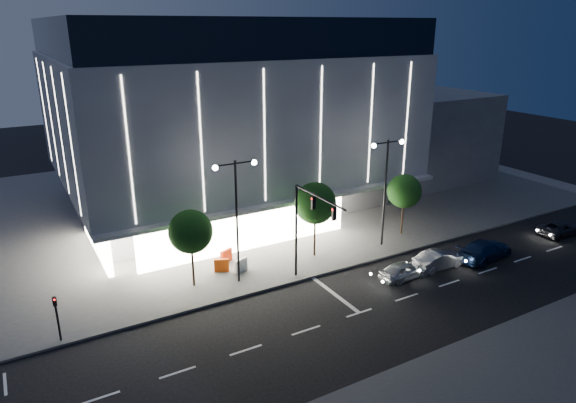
% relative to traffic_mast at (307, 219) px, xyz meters
% --- Properties ---
extents(ground, '(160.00, 160.00, 0.00)m').
position_rel_traffic_mast_xyz_m(ground, '(-1.00, -3.34, -5.03)').
color(ground, black).
rests_on(ground, ground).
extents(sidewalk_museum, '(70.00, 40.00, 0.15)m').
position_rel_traffic_mast_xyz_m(sidewalk_museum, '(4.00, 20.66, -4.95)').
color(sidewalk_museum, '#474747').
rests_on(sidewalk_museum, ground).
extents(sidewalk_near, '(70.00, 10.00, 0.15)m').
position_rel_traffic_mast_xyz_m(sidewalk_near, '(4.00, -15.34, -4.95)').
color(sidewalk_near, '#474747').
rests_on(sidewalk_near, ground).
extents(museum, '(30.00, 25.80, 18.00)m').
position_rel_traffic_mast_xyz_m(museum, '(1.98, 18.97, 4.25)').
color(museum, '#4C4C51').
rests_on(museum, ground).
extents(annex_building, '(16.00, 20.00, 10.00)m').
position_rel_traffic_mast_xyz_m(annex_building, '(25.00, 20.66, -0.03)').
color(annex_building, '#4C4C51').
rests_on(annex_building, ground).
extents(traffic_mast, '(0.33, 5.89, 7.07)m').
position_rel_traffic_mast_xyz_m(traffic_mast, '(0.00, 0.00, 0.00)').
color(traffic_mast, black).
rests_on(traffic_mast, ground).
extents(street_lamp_west, '(3.16, 0.36, 9.00)m').
position_rel_traffic_mast_xyz_m(street_lamp_west, '(-4.00, 2.66, 0.93)').
color(street_lamp_west, black).
rests_on(street_lamp_west, ground).
extents(street_lamp_east, '(3.16, 0.36, 9.00)m').
position_rel_traffic_mast_xyz_m(street_lamp_east, '(9.00, 2.66, 0.93)').
color(street_lamp_east, black).
rests_on(street_lamp_east, ground).
extents(ped_signal_far, '(0.22, 0.24, 3.00)m').
position_rel_traffic_mast_xyz_m(ped_signal_far, '(-16.00, 1.16, -3.14)').
color(ped_signal_far, black).
rests_on(ped_signal_far, ground).
extents(tree_left, '(3.02, 3.02, 5.72)m').
position_rel_traffic_mast_xyz_m(tree_left, '(-6.97, 3.68, -0.99)').
color(tree_left, black).
rests_on(tree_left, ground).
extents(tree_mid, '(3.25, 3.25, 6.15)m').
position_rel_traffic_mast_xyz_m(tree_mid, '(3.03, 3.68, -0.69)').
color(tree_mid, black).
rests_on(tree_mid, ground).
extents(tree_right, '(2.91, 2.91, 5.51)m').
position_rel_traffic_mast_xyz_m(tree_right, '(12.03, 3.68, -1.14)').
color(tree_right, black).
rests_on(tree_right, ground).
extents(car_lead, '(3.91, 1.63, 1.32)m').
position_rel_traffic_mast_xyz_m(car_lead, '(6.66, -2.65, -4.36)').
color(car_lead, '#AAAEB2').
rests_on(car_lead, ground).
extents(car_second, '(4.28, 1.57, 1.40)m').
position_rel_traffic_mast_xyz_m(car_second, '(10.15, -2.66, -4.33)').
color(car_second, '#95989C').
rests_on(car_second, ground).
extents(car_third, '(5.53, 2.82, 1.54)m').
position_rel_traffic_mast_xyz_m(car_third, '(14.39, -3.25, -4.26)').
color(car_third, '#14254C').
rests_on(car_third, ground).
extents(car_fourth, '(4.40, 2.04, 1.22)m').
position_rel_traffic_mast_xyz_m(car_fourth, '(24.18, -3.15, -4.42)').
color(car_fourth, '#29282D').
rests_on(car_fourth, ground).
extents(barrier_a, '(1.11, 0.67, 1.00)m').
position_rel_traffic_mast_xyz_m(barrier_a, '(-3.54, 6.00, -4.38)').
color(barrier_a, red).
rests_on(barrier_a, sidewalk_museum).
extents(barrier_c, '(1.11, 0.68, 1.00)m').
position_rel_traffic_mast_xyz_m(barrier_c, '(-4.48, 4.66, -4.38)').
color(barrier_c, '#FE510E').
rests_on(barrier_c, sidewalk_museum).
extents(barrier_d, '(1.12, 0.59, 1.00)m').
position_rel_traffic_mast_xyz_m(barrier_d, '(-3.24, 3.97, -4.38)').
color(barrier_d, white).
rests_on(barrier_d, sidewalk_museum).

